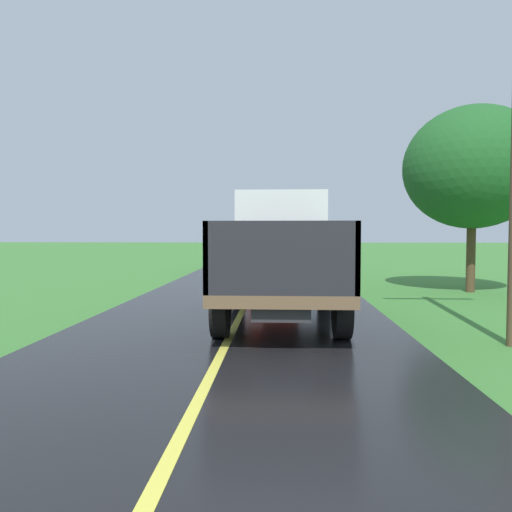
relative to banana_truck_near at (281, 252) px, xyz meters
name	(u,v)px	position (x,y,z in m)	size (l,w,h in m)	color
banana_truck_near	(281,252)	(0.00, 0.00, 0.00)	(2.38, 5.82, 2.80)	#2D2D30
banana_truck_far	(274,241)	(-0.38, 14.23, 0.00)	(2.38, 5.81, 2.80)	#2D2D30
roadside_tree_near_left	(473,168)	(6.10, 5.09, 2.51)	(4.33, 4.33, 5.94)	#4C3823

